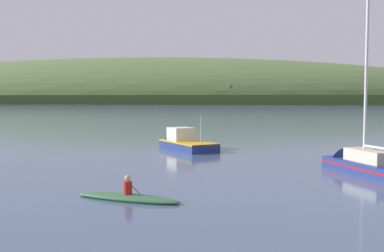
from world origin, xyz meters
The scene contains 4 objects.
far_shoreline_hill centered at (-60.95, 277.97, 0.19)m, with size 616.89×166.88×58.21m.
sailboat_midwater_white centered at (4.75, 18.14, 0.19)m, with size 4.12×6.78×10.30m.
fishing_boat_moored centered at (-5.06, 27.18, 0.27)m, with size 4.69×5.63×3.41m.
canoe_with_paddler centered at (-5.88, 11.14, 0.09)m, with size 4.21×2.04×1.02m.
Camera 1 is at (-2.58, -4.65, 3.74)m, focal length 41.49 mm.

